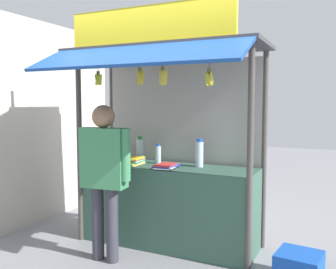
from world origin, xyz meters
name	(u,v)px	position (x,y,z in m)	size (l,w,h in m)	color
ground_plane	(168,244)	(0.00, 0.00, 0.00)	(20.00, 20.00, 0.00)	gray
stall_counter	(168,205)	(0.00, 0.00, 0.44)	(1.94, 0.60, 0.89)	#385B4C
stall_structure	(170,110)	(0.00, 0.05, 1.50)	(2.14, 1.40, 2.51)	#4C4742
water_bottle_mid_left	(140,150)	(-0.45, 0.17, 1.03)	(0.08, 0.08, 0.30)	silver
water_bottle_right	(199,154)	(0.33, 0.11, 1.03)	(0.09, 0.09, 0.31)	silver
water_bottle_front_right	(158,154)	(-0.18, 0.11, 0.99)	(0.06, 0.06, 0.23)	silver
magazine_stack_back_right	(166,166)	(0.05, -0.15, 0.91)	(0.21, 0.30, 0.05)	black
magazine_stack_front_left	(131,161)	(-0.44, -0.07, 0.92)	(0.27, 0.28, 0.08)	yellow
banana_bunch_inner_right	(140,77)	(-0.12, -0.40, 1.84)	(0.10, 0.10, 0.27)	#332D23
banana_bunch_leftmost	(98,79)	(-0.63, -0.40, 1.83)	(0.09, 0.09, 0.27)	#332D23
banana_bunch_inner_left	(209,78)	(0.61, -0.40, 1.81)	(0.09, 0.09, 0.30)	#332D23
banana_bunch_rightmost	(163,77)	(0.13, -0.40, 1.83)	(0.11, 0.10, 0.28)	#332D23
vendor_person	(104,168)	(-0.39, -0.66, 0.94)	(0.59, 0.23, 1.56)	#383842
plastic_crate	(299,267)	(1.43, -0.30, 0.13)	(0.37, 0.37, 0.26)	#194CB2
neighbour_wall	(49,122)	(-1.97, 0.30, 1.32)	(0.20, 2.40, 2.65)	#BAB0A3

